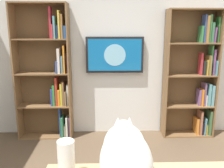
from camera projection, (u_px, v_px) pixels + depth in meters
The scene contains 6 objects.
wall_back at pixel (117, 51), 3.77m from camera, with size 4.52×0.06×2.70m, color silver.
bookshelf_left at pixel (196, 76), 3.73m from camera, with size 0.80×0.28×1.99m.
bookshelf_right at pixel (50, 74), 3.66m from camera, with size 0.83×0.28×2.07m.
wall_mounted_tv at pixel (115, 55), 3.70m from camera, with size 0.90×0.07×0.56m.
cat at pixel (125, 156), 1.45m from camera, with size 0.34×0.70×0.39m.
paper_towel_roll at pixel (66, 160), 1.52m from camera, with size 0.11×0.11×0.27m, color white.
Camera 1 is at (0.19, 1.56, 1.66)m, focal length 38.02 mm.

